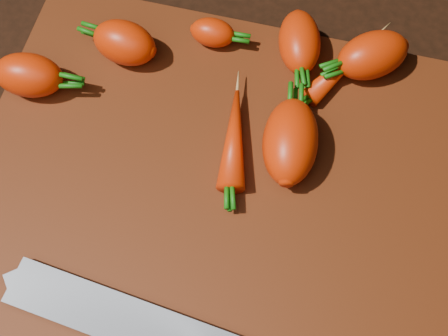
# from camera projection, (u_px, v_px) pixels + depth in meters

# --- Properties ---
(ground) EXTENTS (2.00, 2.00, 0.01)m
(ground) POSITION_uv_depth(u_px,v_px,m) (222.00, 191.00, 0.63)
(ground) COLOR black
(cutting_board) EXTENTS (0.50, 0.40, 0.01)m
(cutting_board) POSITION_uv_depth(u_px,v_px,m) (222.00, 187.00, 0.62)
(cutting_board) COLOR #59230C
(cutting_board) RESTS_ON ground
(carrot_0) EXTENTS (0.08, 0.05, 0.05)m
(carrot_0) POSITION_uv_depth(u_px,v_px,m) (29.00, 75.00, 0.64)
(carrot_0) COLOR #F13409
(carrot_0) RESTS_ON cutting_board
(carrot_1) EXTENTS (0.07, 0.06, 0.05)m
(carrot_1) POSITION_uv_depth(u_px,v_px,m) (124.00, 43.00, 0.66)
(carrot_1) COLOR #F13409
(carrot_1) RESTS_ON cutting_board
(carrot_2) EXTENTS (0.06, 0.09, 0.04)m
(carrot_2) POSITION_uv_depth(u_px,v_px,m) (300.00, 42.00, 0.66)
(carrot_2) COLOR #F13409
(carrot_2) RESTS_ON cutting_board
(carrot_3) EXTENTS (0.06, 0.10, 0.05)m
(carrot_3) POSITION_uv_depth(u_px,v_px,m) (290.00, 142.00, 0.60)
(carrot_3) COLOR #F13409
(carrot_3) RESTS_ON cutting_board
(carrot_4) EXTENTS (0.09, 0.09, 0.05)m
(carrot_4) POSITION_uv_depth(u_px,v_px,m) (373.00, 55.00, 0.65)
(carrot_4) COLOR #F13409
(carrot_4) RESTS_ON cutting_board
(carrot_5) EXTENTS (0.05, 0.03, 0.03)m
(carrot_5) POSITION_uv_depth(u_px,v_px,m) (213.00, 33.00, 0.67)
(carrot_5) COLOR #F13409
(carrot_5) RESTS_ON cutting_board
(carrot_6) EXTENTS (0.08, 0.11, 0.02)m
(carrot_6) POSITION_uv_depth(u_px,v_px,m) (343.00, 66.00, 0.66)
(carrot_6) COLOR #F13409
(carrot_6) RESTS_ON cutting_board
(carrot_7) EXTENTS (0.05, 0.11, 0.03)m
(carrot_7) POSITION_uv_depth(u_px,v_px,m) (234.00, 138.00, 0.62)
(carrot_7) COLOR #F13409
(carrot_7) RESTS_ON cutting_board
(knife) EXTENTS (0.39, 0.07, 0.02)m
(knife) POSITION_uv_depth(u_px,v_px,m) (160.00, 334.00, 0.54)
(knife) COLOR gray
(knife) RESTS_ON cutting_board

